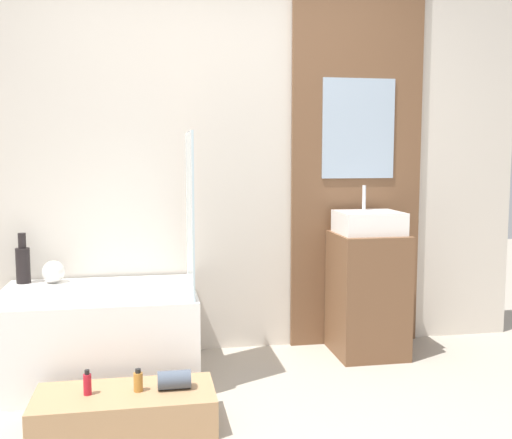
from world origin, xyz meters
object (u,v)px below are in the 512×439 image
vase_round_light (53,272)px  bottle_soap_secondary (138,381)px  sink (369,222)px  vase_tall_dark (23,263)px  bathtub (99,334)px  bottle_soap_primary (87,384)px  wooden_step_bench (125,410)px

vase_round_light → bottle_soap_secondary: bearing=-61.6°
sink → vase_round_light: sink is taller
vase_tall_dark → bathtub: bearing=-32.9°
bathtub → bottle_soap_primary: bathtub is taller
bathtub → vase_round_light: bearing=136.0°
vase_round_light → bathtub: bearing=-44.0°
wooden_step_bench → bottle_soap_primary: (-0.17, -0.00, 0.14)m
wooden_step_bench → bottle_soap_secondary: bearing=0.0°
bottle_soap_secondary → bottle_soap_primary: bearing=-180.0°
bathtub → wooden_step_bench: size_ratio=1.30×
bathtub → wooden_step_bench: (0.17, -0.69, -0.17)m
sink → vase_tall_dark: size_ratio=1.29×
wooden_step_bench → vase_round_light: 1.18m
vase_tall_dark → bottle_soap_secondary: (0.70, -0.99, -0.42)m
wooden_step_bench → vase_tall_dark: bearing=122.8°
vase_tall_dark → bottle_soap_secondary: vase_tall_dark is taller
sink → vase_tall_dark: 2.19m
sink → bottle_soap_primary: (-1.71, -0.83, -0.64)m
vase_round_light → bottle_soap_secondary: size_ratio=1.24×
bathtub → wooden_step_bench: bathtub is taller
bathtub → wooden_step_bench: bearing=-76.1°
bathtub → bottle_soap_primary: bearing=-90.2°
bottle_soap_primary → vase_round_light: bearing=106.4°
vase_round_light → bottle_soap_primary: vase_round_light is taller
bottle_soap_secondary → vase_round_light: bearing=118.4°
wooden_step_bench → bottle_soap_primary: 0.22m
bottle_soap_primary → bottle_soap_secondary: bearing=0.0°
sink → bathtub: bearing=-175.1°
vase_round_light → sink: bearing=-3.7°
bathtub → vase_round_light: size_ratio=8.15×
wooden_step_bench → vase_tall_dark: size_ratio=2.76×
wooden_step_bench → sink: (1.53, 0.83, 0.78)m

